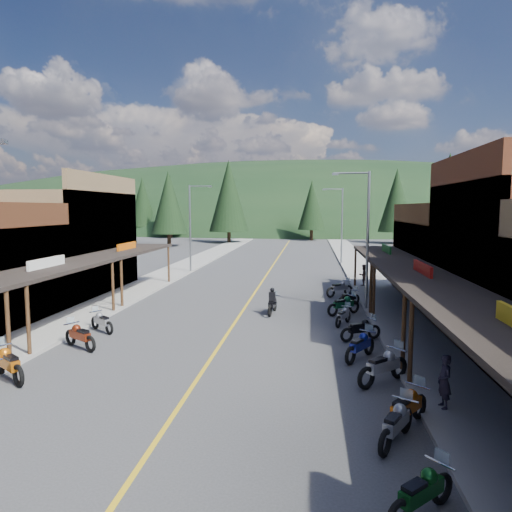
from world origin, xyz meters
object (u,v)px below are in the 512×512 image
(pine_3, at_px, (312,205))
(pine_8, at_px, (117,208))
(bike_east_10, at_px, (344,304))
(bike_west_7, at_px, (80,335))
(pine_0, at_px, (74,205))
(bike_east_4, at_px, (396,422))
(pine_10, at_px, (168,203))
(bike_east_12, at_px, (340,287))
(shop_west_3, at_px, (57,243))
(pine_2, at_px, (229,196))
(streetlight_3, at_px, (341,222))
(bike_west_6, at_px, (8,362))
(pine_5, at_px, (472,197))
(rider_on_bike, at_px, (272,303))
(pedestrian_east_b, at_px, (363,275))
(streetlight_2, at_px, (365,234))
(pine_1, at_px, (170,202))
(pine_4, at_px, (397,200))
(shop_east_3, at_px, (468,262))
(bike_east_6, at_px, (383,365))
(bike_west_8, at_px, (102,321))
(pine_7, at_px, (143,202))
(bike_east_11, at_px, (349,297))
(pine_9, at_px, (464,205))
(bike_east_9, at_px, (343,315))
(bike_east_3, at_px, (422,490))
(pedestrian_east_a, at_px, (444,381))
(streetlight_1, at_px, (192,224))
(bike_east_5, at_px, (406,406))
(pine_11, at_px, (448,197))
(bike_east_7, at_px, (360,344))
(bike_east_8, at_px, (361,328))

(pine_3, distance_m, pine_8, 36.77)
(bike_east_10, bearing_deg, bike_west_7, -94.03)
(pine_0, distance_m, bike_east_4, 83.47)
(pine_10, xyz_separation_m, bike_east_12, (23.82, -38.01, -6.16))
(shop_west_3, xyz_separation_m, pine_2, (3.78, 46.70, 4.47))
(streetlight_3, bearing_deg, bike_west_6, -111.11)
(pine_5, bearing_deg, bike_east_4, -109.40)
(pine_8, bearing_deg, pine_10, 68.20)
(pine_3, bearing_deg, rider_on_bike, -92.14)
(pedestrian_east_b, bearing_deg, rider_on_bike, 24.28)
(streetlight_2, bearing_deg, pine_10, 120.71)
(streetlight_3, distance_m, pine_8, 30.67)
(pine_1, relative_size, bike_west_7, 5.80)
(bike_east_10, xyz_separation_m, rider_on_bike, (-3.95, -0.25, -0.01))
(pine_4, bearing_deg, bike_east_12, -104.23)
(shop_east_3, bearing_deg, pine_3, 100.11)
(pine_1, bearing_deg, bike_east_6, -67.53)
(pine_1, xyz_separation_m, bike_west_8, (17.97, -68.30, -6.67))
(pine_3, relative_size, rider_on_bike, 5.24)
(pine_5, distance_m, bike_east_4, 84.48)
(bike_west_6, bearing_deg, pine_5, 7.13)
(streetlight_3, relative_size, pine_7, 0.64)
(bike_east_6, xyz_separation_m, bike_east_11, (-0.15, 12.37, -0.11))
(pine_9, relative_size, bike_east_10, 4.91)
(pine_7, height_order, bike_east_9, pine_7)
(bike_west_7, distance_m, bike_east_10, 13.76)
(bike_east_3, distance_m, bike_east_12, 22.14)
(pine_4, bearing_deg, pedestrian_east_a, -98.91)
(streetlight_1, relative_size, pine_9, 0.74)
(pine_5, height_order, pine_8, pine_5)
(pine_2, bearing_deg, bike_east_5, -75.67)
(shop_west_3, height_order, bike_east_3, shop_west_3)
(pine_11, xyz_separation_m, bike_east_7, (-14.17, -38.93, -6.56))
(bike_west_7, bearing_deg, pedestrian_east_b, -7.17)
(bike_west_8, bearing_deg, bike_east_7, -65.27)
(bike_east_9, relative_size, bike_east_12, 0.85)
(streetlight_1, bearing_deg, pine_5, 50.68)
(streetlight_3, xyz_separation_m, pine_11, (13.05, 8.00, 2.73))
(pine_5, distance_m, bike_east_8, 75.97)
(bike_east_7, bearing_deg, bike_east_8, 116.88)
(shop_west_3, xyz_separation_m, bike_east_9, (19.33, -6.91, -2.99))
(pine_2, bearing_deg, shop_east_3, -63.04)
(shop_west_3, xyz_separation_m, pedestrian_east_a, (21.53, -16.66, -2.59))
(streetlight_2, height_order, bike_west_8, streetlight_2)
(streetlight_1, relative_size, bike_west_7, 3.71)
(pine_10, xyz_separation_m, pine_11, (38.00, -12.00, 0.40))
(pine_0, height_order, bike_east_12, pine_0)
(bike_east_9, relative_size, bike_east_10, 0.84)
(streetlight_2, bearing_deg, bike_west_7, -144.92)
(pine_8, relative_size, pine_9, 0.93)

